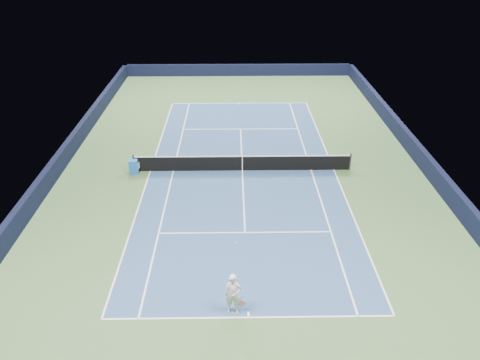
{
  "coord_description": "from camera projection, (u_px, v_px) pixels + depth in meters",
  "views": [
    {
      "loc": [
        -0.52,
        -24.71,
        12.94
      ],
      "look_at": [
        -0.19,
        -3.0,
        1.0
      ],
      "focal_mm": 35.0,
      "sensor_mm": 36.0,
      "label": 1
    }
  ],
  "objects": [
    {
      "name": "sideline_doubles_right",
      "position": [
        334.0,
        170.0,
        27.96
      ],
      "size": [
        0.08,
        23.77,
        0.0
      ],
      "primitive_type": "cube",
      "color": "white",
      "rests_on": "ground"
    },
    {
      "name": "center_mark_near",
      "position": [
        248.0,
        315.0,
        17.61
      ],
      "size": [
        0.08,
        0.3,
        0.0
      ],
      "primitive_type": "cube",
      "color": "white",
      "rests_on": "ground"
    },
    {
      "name": "baseline_far",
      "position": [
        239.0,
        103.0,
        38.3
      ],
      "size": [
        10.97,
        0.08,
        0.0
      ],
      "primitive_type": "cube",
      "color": "white",
      "rests_on": "ground"
    },
    {
      "name": "center_mark_far",
      "position": [
        240.0,
        104.0,
        38.17
      ],
      "size": [
        0.08,
        0.3,
        0.0
      ],
      "primitive_type": "cube",
      "color": "white",
      "rests_on": "ground"
    },
    {
      "name": "sponsor_cube",
      "position": [
        134.0,
        166.0,
        27.43
      ],
      "size": [
        0.61,
        0.55,
        0.85
      ],
      "color": "#1D5AB1",
      "rests_on": "ground"
    },
    {
      "name": "sideline_singles_right",
      "position": [
        311.0,
        170.0,
        27.95
      ],
      "size": [
        0.08,
        23.77,
        0.0
      ],
      "primitive_type": "cube",
      "color": "white",
      "rests_on": "ground"
    },
    {
      "name": "ground",
      "position": [
        242.0,
        170.0,
        27.89
      ],
      "size": [
        40.0,
        40.0,
        0.0
      ],
      "primitive_type": "plane",
      "color": "#3B5B31",
      "rests_on": "ground"
    },
    {
      "name": "court_surface",
      "position": [
        242.0,
        170.0,
        27.89
      ],
      "size": [
        10.97,
        23.77,
        0.01
      ],
      "primitive_type": "cube",
      "color": "navy",
      "rests_on": "ground"
    },
    {
      "name": "center_service_line",
      "position": [
        242.0,
        170.0,
        27.89
      ],
      "size": [
        0.08,
        12.8,
        0.0
      ],
      "primitive_type": "cube",
      "color": "white",
      "rests_on": "ground"
    },
    {
      "name": "wall_right",
      "position": [
        424.0,
        161.0,
        27.78
      ],
      "size": [
        0.35,
        40.0,
        1.1
      ],
      "primitive_type": "cube",
      "color": "black",
      "rests_on": "ground"
    },
    {
      "name": "service_line_far",
      "position": [
        241.0,
        129.0,
        33.5
      ],
      "size": [
        8.23,
        0.08,
        0.0
      ],
      "primitive_type": "cube",
      "color": "white",
      "rests_on": "ground"
    },
    {
      "name": "sideline_doubles_left",
      "position": [
        150.0,
        171.0,
        27.82
      ],
      "size": [
        0.08,
        23.77,
        0.0
      ],
      "primitive_type": "cube",
      "color": "white",
      "rests_on": "ground"
    },
    {
      "name": "tennis_player",
      "position": [
        233.0,
        294.0,
        17.34
      ],
      "size": [
        0.81,
        1.27,
        2.51
      ],
      "color": "silver",
      "rests_on": "ground"
    },
    {
      "name": "service_line_near",
      "position": [
        245.0,
        232.0,
        22.28
      ],
      "size": [
        8.23,
        0.08,
        0.0
      ],
      "primitive_type": "cube",
      "color": "white",
      "rests_on": "ground"
    },
    {
      "name": "sideline_singles_left",
      "position": [
        173.0,
        171.0,
        27.84
      ],
      "size": [
        0.08,
        23.77,
        0.0
      ],
      "primitive_type": "cube",
      "color": "white",
      "rests_on": "ground"
    },
    {
      "name": "baseline_near",
      "position": [
        249.0,
        317.0,
        17.48
      ],
      "size": [
        10.97,
        0.08,
        0.0
      ],
      "primitive_type": "cube",
      "color": "white",
      "rests_on": "ground"
    },
    {
      "name": "tennis_net",
      "position": [
        242.0,
        163.0,
        27.65
      ],
      "size": [
        12.9,
        0.1,
        1.07
      ],
      "color": "black",
      "rests_on": "ground"
    },
    {
      "name": "wall_left",
      "position": [
        59.0,
        163.0,
        27.48
      ],
      "size": [
        0.35,
        40.0,
        1.1
      ],
      "primitive_type": "cube",
      "color": "black",
      "rests_on": "ground"
    },
    {
      "name": "wall_far",
      "position": [
        238.0,
        70.0,
        45.0
      ],
      "size": [
        22.0,
        0.35,
        1.1
      ],
      "primitive_type": "cube",
      "color": "black",
      "rests_on": "ground"
    }
  ]
}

